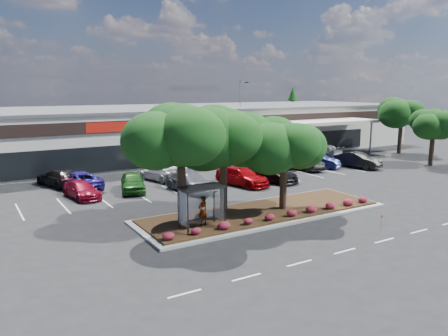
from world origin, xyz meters
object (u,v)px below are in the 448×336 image
light_pole (241,122)px  survey_stake (381,220)px  car_1 (133,182)px  car_0 (82,190)px

light_pole → survey_stake: 32.14m
survey_stake → car_1: 20.30m
car_1 → light_pole: bearing=50.3°
light_pole → survey_stake: bearing=-107.5°
car_0 → car_1: 4.30m
survey_stake → light_pole: bearing=72.5°
survey_stake → car_0: size_ratio=0.20×
survey_stake → car_1: bearing=118.6°
light_pole → survey_stake: light_pole is taller
survey_stake → car_1: (-9.73, 17.81, 0.23)m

